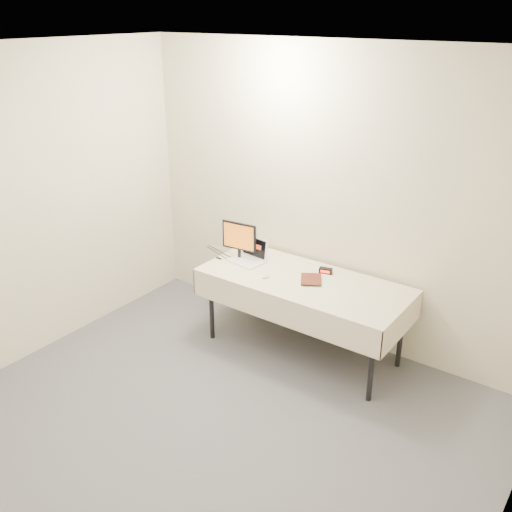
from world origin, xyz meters
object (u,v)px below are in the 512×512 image
Objects in this scene: table at (303,286)px; laptop at (250,255)px; book at (301,268)px; monitor at (239,238)px.

laptop is at bearing 175.45° from table.
table is 0.18m from book.
laptop is 0.62m from book.
monitor is at bearing -157.56° from laptop.
monitor reaches higher than table.
monitor is 1.55× the size of book.
book reaches higher than laptop.
book is at bearing -0.29° from laptop.
laptop is (-0.62, 0.05, 0.12)m from table.
book reaches higher than table.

